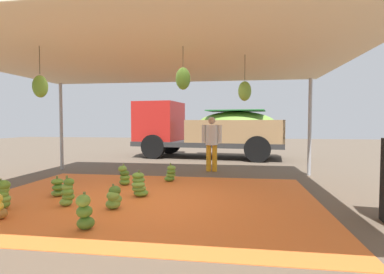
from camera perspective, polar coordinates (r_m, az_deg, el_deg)
name	(u,v)px	position (r m, az deg, el deg)	size (l,w,h in m)	color
ground_plane	(176,174)	(9.00, -2.98, -6.89)	(40.00, 40.00, 0.00)	brown
tarp_orange	(146,199)	(6.14, -8.60, -11.44)	(6.59, 5.00, 0.01)	orange
tent_canopy	(144,58)	(5.98, -9.00, 14.39)	(8.00, 7.00, 2.81)	#9EA0A5
banana_bunch_1	(58,188)	(6.83, -23.78, -8.74)	(0.33, 0.33, 0.41)	#6B9E38
banana_bunch_2	(68,193)	(5.99, -22.30, -9.67)	(0.34, 0.33, 0.54)	#75A83D
banana_bunch_3	(139,185)	(6.31, -9.89, -8.89)	(0.43, 0.42, 0.54)	#60932D
banana_bunch_4	(171,174)	(7.80, -4.04, -6.90)	(0.38, 0.37, 0.46)	#518428
banana_bunch_5	(85,213)	(4.64, -19.50, -13.30)	(0.30, 0.29, 0.53)	#477523
banana_bunch_6	(114,198)	(5.54, -14.44, -11.03)	(0.35, 0.37, 0.43)	#6B9E38
banana_bunch_7	(124,176)	(7.49, -12.59, -7.15)	(0.35, 0.35, 0.51)	#60932D
banana_bunch_8	(1,195)	(6.29, -32.20, -9.26)	(0.39, 0.38, 0.53)	#60932D
cargo_truck_main	(205,128)	(13.04, 2.47, 1.62)	(6.46, 3.03, 2.40)	#2D2D2D
worker_0	(212,140)	(9.35, 3.71, -0.50)	(0.61, 0.37, 1.67)	orange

